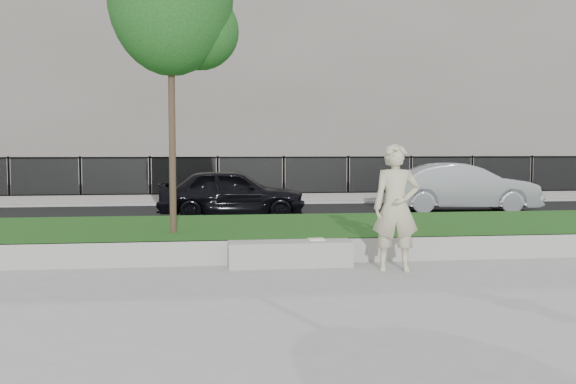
{
  "coord_description": "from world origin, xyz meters",
  "views": [
    {
      "loc": [
        -0.96,
        -9.28,
        1.9
      ],
      "look_at": [
        0.37,
        1.2,
        1.17
      ],
      "focal_mm": 40.0,
      "sensor_mm": 36.0,
      "label": 1
    }
  ],
  "objects": [
    {
      "name": "man",
      "position": [
        1.93,
        0.25,
        0.98
      ],
      "size": [
        0.79,
        0.6,
        1.95
      ],
      "primitive_type": "imported",
      "rotation": [
        0.0,
        0.0,
        -0.19
      ],
      "color": "beige",
      "rests_on": "ground"
    },
    {
      "name": "grass_kerb",
      "position": [
        0.0,
        1.04,
        0.2
      ],
      "size": [
        34.0,
        0.08,
        0.4
      ],
      "primitive_type": "cube",
      "color": "gray",
      "rests_on": "ground"
    },
    {
      "name": "car_dark",
      "position": [
        -0.31,
        7.67,
        0.7
      ],
      "size": [
        3.92,
        1.72,
        1.31
      ],
      "primitive_type": "imported",
      "rotation": [
        0.0,
        0.0,
        1.53
      ],
      "color": "black",
      "rests_on": "street"
    },
    {
      "name": "far_pavement",
      "position": [
        0.0,
        13.0,
        0.06
      ],
      "size": [
        34.0,
        3.0,
        0.12
      ],
      "primitive_type": "cube",
      "color": "gray",
      "rests_on": "ground"
    },
    {
      "name": "building_facade",
      "position": [
        0.0,
        20.0,
        5.0
      ],
      "size": [
        34.0,
        10.0,
        10.0
      ],
      "primitive_type": "cube",
      "color": "slate",
      "rests_on": "ground"
    },
    {
      "name": "car_silver",
      "position": [
        6.38,
        8.46,
        0.74
      ],
      "size": [
        4.38,
        1.91,
        1.4
      ],
      "primitive_type": "imported",
      "rotation": [
        0.0,
        0.0,
        1.47
      ],
      "color": "#A0A3A9",
      "rests_on": "street"
    },
    {
      "name": "street",
      "position": [
        0.0,
        8.5,
        0.02
      ],
      "size": [
        34.0,
        7.0,
        0.04
      ],
      "primitive_type": "cube",
      "color": "black",
      "rests_on": "ground"
    },
    {
      "name": "stone_bench",
      "position": [
        0.35,
        0.8,
        0.2
      ],
      "size": [
        1.97,
        0.49,
        0.4
      ],
      "primitive_type": "cube",
      "color": "gray",
      "rests_on": "ground"
    },
    {
      "name": "iron_fence",
      "position": [
        0.0,
        12.0,
        0.54
      ],
      "size": [
        32.0,
        0.3,
        1.5
      ],
      "color": "slate",
      "rests_on": "far_pavement"
    },
    {
      "name": "young_tree",
      "position": [
        -1.47,
        2.19,
        4.45
      ],
      "size": [
        2.28,
        2.18,
        5.58
      ],
      "color": "#38281C",
      "rests_on": "grass_bank"
    },
    {
      "name": "grass_bank",
      "position": [
        0.0,
        3.0,
        0.2
      ],
      "size": [
        34.0,
        4.0,
        0.4
      ],
      "primitive_type": "cube",
      "color": "black",
      "rests_on": "ground"
    },
    {
      "name": "ground",
      "position": [
        0.0,
        0.0,
        0.0
      ],
      "size": [
        90.0,
        90.0,
        0.0
      ],
      "primitive_type": "plane",
      "color": "gray",
      "rests_on": "ground"
    },
    {
      "name": "book",
      "position": [
        0.79,
        0.86,
        0.42
      ],
      "size": [
        0.27,
        0.21,
        0.03
      ],
      "primitive_type": "cube",
      "rotation": [
        0.0,
        0.0,
        0.09
      ],
      "color": "silver",
      "rests_on": "stone_bench"
    }
  ]
}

